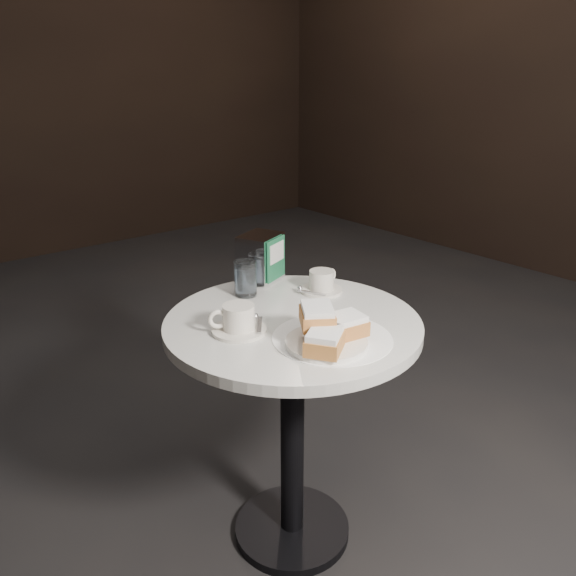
{
  "coord_description": "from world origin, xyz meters",
  "views": [
    {
      "loc": [
        -0.89,
        -1.07,
        1.37
      ],
      "look_at": [
        0.0,
        0.02,
        0.83
      ],
      "focal_mm": 35.0,
      "sensor_mm": 36.0,
      "label": 1
    }
  ],
  "objects_px": {
    "cafe_table": "(292,383)",
    "water_glass_left": "(246,279)",
    "napkin_dispenser": "(261,258)",
    "beignet_plate": "(328,333)",
    "coffee_cup_left": "(238,320)",
    "coffee_cup_right": "(322,283)",
    "water_glass_right": "(244,277)"
  },
  "relations": [
    {
      "from": "cafe_table",
      "to": "water_glass_left",
      "type": "bearing_deg",
      "value": 89.0
    },
    {
      "from": "cafe_table",
      "to": "napkin_dispenser",
      "type": "xyz_separation_m",
      "value": [
        0.11,
        0.29,
        0.28
      ]
    },
    {
      "from": "beignet_plate",
      "to": "water_glass_left",
      "type": "height_order",
      "value": "water_glass_left"
    },
    {
      "from": "beignet_plate",
      "to": "napkin_dispenser",
      "type": "xyz_separation_m",
      "value": [
        0.15,
        0.47,
        0.04
      ]
    },
    {
      "from": "beignet_plate",
      "to": "coffee_cup_left",
      "type": "bearing_deg",
      "value": 121.01
    },
    {
      "from": "cafe_table",
      "to": "coffee_cup_left",
      "type": "height_order",
      "value": "coffee_cup_left"
    },
    {
      "from": "cafe_table",
      "to": "water_glass_left",
      "type": "height_order",
      "value": "water_glass_left"
    },
    {
      "from": "coffee_cup_left",
      "to": "napkin_dispenser",
      "type": "xyz_separation_m",
      "value": [
        0.27,
        0.26,
        0.05
      ]
    },
    {
      "from": "coffee_cup_left",
      "to": "water_glass_left",
      "type": "bearing_deg",
      "value": 73.83
    },
    {
      "from": "cafe_table",
      "to": "coffee_cup_right",
      "type": "relative_size",
      "value": 4.92
    },
    {
      "from": "water_glass_left",
      "to": "cafe_table",
      "type": "bearing_deg",
      "value": -91.0
    },
    {
      "from": "water_glass_right",
      "to": "coffee_cup_left",
      "type": "bearing_deg",
      "value": -128.57
    },
    {
      "from": "cafe_table",
      "to": "coffee_cup_left",
      "type": "distance_m",
      "value": 0.28
    },
    {
      "from": "cafe_table",
      "to": "water_glass_left",
      "type": "xyz_separation_m",
      "value": [
        0.0,
        0.22,
        0.25
      ]
    },
    {
      "from": "coffee_cup_right",
      "to": "cafe_table",
      "type": "bearing_deg",
      "value": -164.09
    },
    {
      "from": "napkin_dispenser",
      "to": "water_glass_left",
      "type": "bearing_deg",
      "value": -170.16
    },
    {
      "from": "cafe_table",
      "to": "beignet_plate",
      "type": "relative_size",
      "value": 2.98
    },
    {
      "from": "water_glass_right",
      "to": "napkin_dispenser",
      "type": "height_order",
      "value": "napkin_dispenser"
    },
    {
      "from": "coffee_cup_right",
      "to": "napkin_dispenser",
      "type": "relative_size",
      "value": 0.93
    },
    {
      "from": "cafe_table",
      "to": "beignet_plate",
      "type": "bearing_deg",
      "value": -101.37
    },
    {
      "from": "coffee_cup_left",
      "to": "coffee_cup_right",
      "type": "relative_size",
      "value": 1.24
    },
    {
      "from": "coffee_cup_right",
      "to": "water_glass_right",
      "type": "bearing_deg",
      "value": 130.43
    },
    {
      "from": "coffee_cup_left",
      "to": "water_glass_left",
      "type": "distance_m",
      "value": 0.26
    },
    {
      "from": "water_glass_left",
      "to": "napkin_dispenser",
      "type": "xyz_separation_m",
      "value": [
        0.11,
        0.07,
        0.03
      ]
    },
    {
      "from": "coffee_cup_left",
      "to": "water_glass_left",
      "type": "height_order",
      "value": "water_glass_left"
    },
    {
      "from": "cafe_table",
      "to": "beignet_plate",
      "type": "xyz_separation_m",
      "value": [
        -0.04,
        -0.18,
        0.23
      ]
    },
    {
      "from": "water_glass_left",
      "to": "napkin_dispenser",
      "type": "height_order",
      "value": "napkin_dispenser"
    },
    {
      "from": "coffee_cup_left",
      "to": "napkin_dispenser",
      "type": "height_order",
      "value": "napkin_dispenser"
    },
    {
      "from": "napkin_dispenser",
      "to": "water_glass_right",
      "type": "bearing_deg",
      "value": -177.7
    },
    {
      "from": "water_glass_right",
      "to": "coffee_cup_right",
      "type": "bearing_deg",
      "value": -38.34
    },
    {
      "from": "coffee_cup_left",
      "to": "cafe_table",
      "type": "bearing_deg",
      "value": 13.5
    },
    {
      "from": "coffee_cup_left",
      "to": "coffee_cup_right",
      "type": "height_order",
      "value": "coffee_cup_left"
    }
  ]
}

